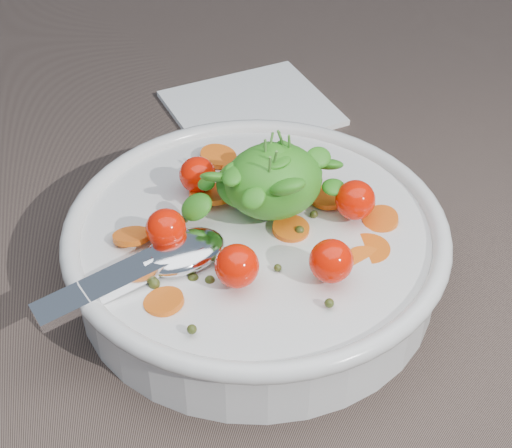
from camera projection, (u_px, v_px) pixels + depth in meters
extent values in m
plane|color=brown|center=(259.00, 295.00, 0.62)|extent=(6.00, 6.00, 0.00)
cylinder|color=silver|center=(256.00, 255.00, 0.61)|extent=(0.28, 0.28, 0.05)
torus|color=silver|center=(256.00, 229.00, 0.59)|extent=(0.29, 0.29, 0.02)
cylinder|color=silver|center=(256.00, 277.00, 0.63)|extent=(0.14, 0.14, 0.01)
cylinder|color=brown|center=(256.00, 255.00, 0.61)|extent=(0.25, 0.25, 0.04)
cylinder|color=orange|center=(132.00, 236.00, 0.58)|extent=(0.04, 0.04, 0.01)
cylinder|color=orange|center=(262.00, 182.00, 0.64)|extent=(0.04, 0.04, 0.01)
cylinder|color=orange|center=(195.00, 245.00, 0.57)|extent=(0.03, 0.03, 0.01)
cylinder|color=orange|center=(367.00, 266.00, 0.57)|extent=(0.04, 0.04, 0.01)
cylinder|color=orange|center=(298.00, 178.00, 0.64)|extent=(0.05, 0.05, 0.01)
cylinder|color=orange|center=(164.00, 302.00, 0.53)|extent=(0.04, 0.04, 0.01)
cylinder|color=orange|center=(275.00, 157.00, 0.66)|extent=(0.04, 0.04, 0.01)
cylinder|color=orange|center=(221.00, 198.00, 0.63)|extent=(0.04, 0.04, 0.01)
cylinder|color=orange|center=(270.00, 203.00, 0.62)|extent=(0.04, 0.04, 0.01)
cylinder|color=orange|center=(291.00, 229.00, 0.59)|extent=(0.03, 0.03, 0.01)
cylinder|color=orange|center=(245.00, 180.00, 0.64)|extent=(0.03, 0.03, 0.01)
cylinder|color=orange|center=(244.00, 170.00, 0.64)|extent=(0.04, 0.04, 0.01)
cylinder|color=orange|center=(367.00, 250.00, 0.58)|extent=(0.04, 0.04, 0.01)
cylinder|color=orange|center=(218.00, 156.00, 0.66)|extent=(0.04, 0.04, 0.01)
cylinder|color=orange|center=(328.00, 197.00, 0.62)|extent=(0.04, 0.04, 0.01)
cylinder|color=orange|center=(252.00, 169.00, 0.64)|extent=(0.05, 0.05, 0.02)
cylinder|color=orange|center=(211.00, 194.00, 0.62)|extent=(0.04, 0.04, 0.01)
cylinder|color=orange|center=(381.00, 220.00, 0.60)|extent=(0.03, 0.03, 0.01)
sphere|color=#384115|center=(299.00, 231.00, 0.59)|extent=(0.01, 0.01, 0.01)
sphere|color=#384115|center=(278.00, 268.00, 0.56)|extent=(0.01, 0.01, 0.01)
sphere|color=#384115|center=(264.00, 199.00, 0.62)|extent=(0.01, 0.01, 0.01)
sphere|color=#384115|center=(219.00, 260.00, 0.56)|extent=(0.01, 0.01, 0.01)
sphere|color=#384115|center=(210.00, 280.00, 0.55)|extent=(0.01, 0.01, 0.01)
sphere|color=#384115|center=(242.00, 265.00, 0.57)|extent=(0.01, 0.01, 0.01)
sphere|color=#384115|center=(225.00, 252.00, 0.57)|extent=(0.01, 0.01, 0.01)
sphere|color=#384115|center=(270.00, 185.00, 0.63)|extent=(0.01, 0.01, 0.01)
sphere|color=#384115|center=(293.00, 189.00, 0.63)|extent=(0.01, 0.01, 0.01)
sphere|color=#384115|center=(154.00, 284.00, 0.55)|extent=(0.01, 0.01, 0.01)
sphere|color=#384115|center=(193.00, 279.00, 0.55)|extent=(0.01, 0.01, 0.01)
sphere|color=#384115|center=(314.00, 214.00, 0.60)|extent=(0.01, 0.01, 0.01)
sphere|color=#384115|center=(162.00, 267.00, 0.55)|extent=(0.01, 0.01, 0.01)
sphere|color=#384115|center=(192.00, 329.00, 0.51)|extent=(0.01, 0.01, 0.01)
sphere|color=#384115|center=(329.00, 303.00, 0.53)|extent=(0.01, 0.01, 0.01)
sphere|color=#384115|center=(144.00, 266.00, 0.56)|extent=(0.01, 0.01, 0.01)
sphere|color=#384115|center=(320.00, 266.00, 0.55)|extent=(0.01, 0.01, 0.01)
sphere|color=#384115|center=(159.00, 256.00, 0.56)|extent=(0.01, 0.01, 0.01)
sphere|color=#384115|center=(184.00, 219.00, 0.60)|extent=(0.01, 0.01, 0.01)
sphere|color=red|center=(355.00, 200.00, 0.59)|extent=(0.03, 0.03, 0.03)
sphere|color=red|center=(287.00, 164.00, 0.63)|extent=(0.03, 0.03, 0.03)
sphere|color=red|center=(198.00, 175.00, 0.62)|extent=(0.03, 0.03, 0.03)
sphere|color=red|center=(166.00, 229.00, 0.57)|extent=(0.03, 0.03, 0.03)
sphere|color=red|center=(237.00, 266.00, 0.53)|extent=(0.03, 0.03, 0.03)
sphere|color=red|center=(331.00, 261.00, 0.54)|extent=(0.03, 0.03, 0.03)
ellipsoid|color=#379020|center=(273.00, 181.00, 0.58)|extent=(0.07, 0.06, 0.05)
ellipsoid|color=#379020|center=(244.00, 184.00, 0.60)|extent=(0.04, 0.04, 0.03)
ellipsoid|color=#379020|center=(297.00, 155.00, 0.61)|extent=(0.03, 0.03, 0.02)
ellipsoid|color=#379020|center=(286.00, 152.00, 0.58)|extent=(0.03, 0.03, 0.01)
ellipsoid|color=#379020|center=(196.00, 207.00, 0.58)|extent=(0.03, 0.03, 0.03)
ellipsoid|color=#379020|center=(277.00, 162.00, 0.56)|extent=(0.03, 0.03, 0.01)
ellipsoid|color=#379020|center=(245.00, 176.00, 0.58)|extent=(0.02, 0.02, 0.01)
ellipsoid|color=#379020|center=(281.00, 172.00, 0.57)|extent=(0.03, 0.03, 0.02)
ellipsoid|color=#379020|center=(266.00, 163.00, 0.59)|extent=(0.04, 0.04, 0.03)
ellipsoid|color=#379020|center=(292.00, 171.00, 0.58)|extent=(0.03, 0.03, 0.02)
ellipsoid|color=#379020|center=(286.00, 151.00, 0.58)|extent=(0.02, 0.03, 0.02)
ellipsoid|color=#379020|center=(270.00, 147.00, 0.62)|extent=(0.02, 0.02, 0.01)
ellipsoid|color=#379020|center=(328.00, 164.00, 0.61)|extent=(0.03, 0.03, 0.02)
ellipsoid|color=#379020|center=(312.00, 175.00, 0.59)|extent=(0.02, 0.02, 0.01)
ellipsoid|color=#379020|center=(334.00, 187.00, 0.59)|extent=(0.03, 0.03, 0.01)
ellipsoid|color=#379020|center=(253.00, 198.00, 0.55)|extent=(0.02, 0.02, 0.02)
ellipsoid|color=#379020|center=(288.00, 187.00, 0.55)|extent=(0.04, 0.03, 0.03)
ellipsoid|color=#379020|center=(233.00, 176.00, 0.57)|extent=(0.03, 0.03, 0.01)
ellipsoid|color=#379020|center=(251.00, 190.00, 0.57)|extent=(0.02, 0.03, 0.02)
ellipsoid|color=#379020|center=(214.00, 177.00, 0.58)|extent=(0.03, 0.03, 0.03)
ellipsoid|color=#379020|center=(206.00, 184.00, 0.60)|extent=(0.02, 0.02, 0.01)
ellipsoid|color=#379020|center=(274.00, 157.00, 0.57)|extent=(0.03, 0.03, 0.02)
ellipsoid|color=#379020|center=(274.00, 168.00, 0.58)|extent=(0.04, 0.04, 0.03)
ellipsoid|color=#379020|center=(266.00, 183.00, 0.58)|extent=(0.02, 0.03, 0.02)
ellipsoid|color=#379020|center=(280.00, 177.00, 0.58)|extent=(0.04, 0.03, 0.03)
ellipsoid|color=#379020|center=(271.00, 161.00, 0.57)|extent=(0.03, 0.03, 0.02)
ellipsoid|color=#379020|center=(235.00, 175.00, 0.57)|extent=(0.03, 0.03, 0.02)
ellipsoid|color=#379020|center=(318.00, 157.00, 0.59)|extent=(0.02, 0.02, 0.02)
cylinder|color=#4C8C33|center=(267.00, 163.00, 0.58)|extent=(0.01, 0.01, 0.05)
cylinder|color=#4C8C33|center=(271.00, 175.00, 0.57)|extent=(0.01, 0.01, 0.05)
cylinder|color=#4C8C33|center=(290.00, 160.00, 0.58)|extent=(0.01, 0.01, 0.05)
cylinder|color=#4C8C33|center=(287.00, 157.00, 0.59)|extent=(0.02, 0.01, 0.05)
cylinder|color=#4C8C33|center=(288.00, 161.00, 0.58)|extent=(0.01, 0.01, 0.05)
cylinder|color=#4C8C33|center=(265.00, 168.00, 0.57)|extent=(0.00, 0.01, 0.05)
cylinder|color=#4C8C33|center=(269.00, 180.00, 0.56)|extent=(0.00, 0.01, 0.05)
ellipsoid|color=silver|center=(183.00, 252.00, 0.57)|extent=(0.07, 0.06, 0.02)
cube|color=silver|center=(119.00, 279.00, 0.54)|extent=(0.13, 0.06, 0.02)
cylinder|color=silver|center=(158.00, 261.00, 0.56)|extent=(0.03, 0.02, 0.01)
cube|color=white|center=(251.00, 108.00, 0.82)|extent=(0.18, 0.17, 0.01)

